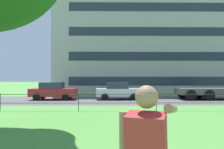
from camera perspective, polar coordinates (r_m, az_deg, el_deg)
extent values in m
cube|color=#565454|center=(18.76, 7.60, -6.80)|extent=(80.00, 7.83, 0.01)
cylinder|color=#232328|center=(13.66, -27.92, -6.64)|extent=(0.04, 0.04, 1.00)
cylinder|color=#232328|center=(12.29, -9.01, -7.38)|extent=(0.04, 0.04, 1.00)
cylinder|color=#232328|center=(12.46, 11.84, -7.29)|extent=(0.04, 0.04, 1.00)
cylinder|color=#232328|center=(12.46, 11.84, -7.52)|extent=(35.56, 0.03, 0.03)
cylinder|color=#232328|center=(12.42, 11.83, -5.23)|extent=(35.56, 0.03, 0.03)
cube|color=#B22D2D|center=(2.12, 9.36, -18.83)|extent=(0.45, 0.44, 0.68)
sphere|color=#A87A5B|center=(2.03, 9.31, -5.98)|extent=(0.22, 0.22, 0.22)
cylinder|color=#A87A5B|center=(2.32, 15.69, -8.89)|extent=(0.31, 0.62, 0.17)
cylinder|color=#A87A5B|center=(2.17, 3.22, -18.06)|extent=(0.09, 0.09, 0.62)
cube|color=red|center=(19.53, -15.46, -4.68)|extent=(4.01, 1.73, 0.68)
cube|color=#2D3847|center=(19.55, -15.87, -2.85)|extent=(1.91, 1.54, 0.56)
cylinder|color=black|center=(20.06, -11.42, -5.58)|extent=(0.60, 0.20, 0.60)
cylinder|color=black|center=(18.48, -12.40, -5.94)|extent=(0.60, 0.20, 0.60)
cylinder|color=black|center=(20.68, -18.20, -5.41)|extent=(0.60, 0.20, 0.60)
cylinder|color=black|center=(19.16, -19.70, -5.73)|extent=(0.60, 0.20, 0.60)
cube|color=silver|center=(19.03, 1.80, -4.81)|extent=(4.05, 1.82, 0.68)
cube|color=#2D3847|center=(18.99, 1.35, -2.95)|extent=(1.95, 1.58, 0.56)
cylinder|color=black|center=(19.98, 5.20, -5.62)|extent=(0.61, 0.22, 0.60)
cylinder|color=black|center=(18.39, 5.87, -5.99)|extent=(0.61, 0.22, 0.60)
cylinder|color=black|center=(19.81, -1.97, -5.66)|extent=(0.61, 0.22, 0.60)
cylinder|color=black|center=(18.20, -1.93, -6.05)|extent=(0.61, 0.22, 0.60)
cube|color=#56514C|center=(20.90, 24.17, -4.14)|extent=(5.22, 2.35, 0.56)
cylinder|color=black|center=(21.79, 22.41, -4.77)|extent=(0.90, 0.31, 0.90)
cylinder|color=black|center=(19.85, 24.75, -5.10)|extent=(0.90, 0.31, 0.90)
cylinder|color=black|center=(21.24, 18.50, -4.89)|extent=(0.90, 0.31, 0.90)
cylinder|color=black|center=(19.25, 20.52, -5.26)|extent=(0.90, 0.31, 0.90)
cube|color=#B7B2AD|center=(33.69, 11.13, 11.87)|extent=(28.32, 10.90, 18.93)
cube|color=#283342|center=(27.47, 13.53, -1.74)|extent=(23.79, 0.06, 1.10)
cube|color=#283342|center=(27.63, 13.50, 4.82)|extent=(23.79, 0.06, 1.10)
cube|color=#283342|center=(28.14, 13.46, 11.22)|extent=(23.79, 0.06, 1.10)
cube|color=#283342|center=(28.98, 13.43, 17.32)|extent=(23.79, 0.06, 1.10)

